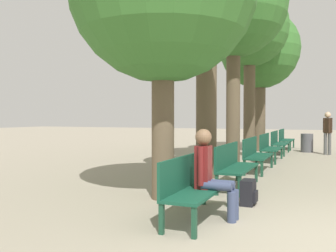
% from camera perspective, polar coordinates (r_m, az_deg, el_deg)
% --- Properties ---
extents(bench_row_0, '(0.52, 1.84, 0.91)m').
position_cam_1_polar(bench_row_0, '(5.52, 3.82, -8.69)').
color(bench_row_0, '#144733').
rests_on(bench_row_0, ground_plane).
extents(bench_row_1, '(0.52, 1.84, 0.91)m').
position_cam_1_polar(bench_row_1, '(7.93, 9.92, -5.61)').
color(bench_row_1, '#144733').
rests_on(bench_row_1, ground_plane).
extents(bench_row_2, '(0.52, 1.84, 0.91)m').
position_cam_1_polar(bench_row_2, '(10.40, 13.12, -3.96)').
color(bench_row_2, '#144733').
rests_on(bench_row_2, ground_plane).
extents(bench_row_3, '(0.52, 1.84, 0.91)m').
position_cam_1_polar(bench_row_3, '(12.90, 15.08, -2.93)').
color(bench_row_3, '#144733').
rests_on(bench_row_3, ground_plane).
extents(bench_row_4, '(0.52, 1.84, 0.91)m').
position_cam_1_polar(bench_row_4, '(15.41, 16.40, -2.24)').
color(bench_row_4, '#144733').
rests_on(bench_row_4, ground_plane).
extents(bench_row_5, '(0.52, 1.84, 0.91)m').
position_cam_1_polar(bench_row_5, '(17.93, 17.35, -1.74)').
color(bench_row_5, '#144733').
rests_on(bench_row_5, ground_plane).
extents(tree_row_1, '(2.37, 2.37, 5.52)m').
position_cam_1_polar(tree_row_1, '(9.55, 5.90, 17.80)').
color(tree_row_1, brown).
rests_on(tree_row_1, ground_plane).
extents(tree_row_2, '(3.34, 3.34, 6.67)m').
position_cam_1_polar(tree_row_2, '(12.37, 9.96, 17.66)').
color(tree_row_2, brown).
rests_on(tree_row_2, ground_plane).
extents(tree_row_3, '(2.90, 2.90, 6.27)m').
position_cam_1_polar(tree_row_3, '(14.81, 12.35, 14.10)').
color(tree_row_3, brown).
rests_on(tree_row_3, ground_plane).
extents(tree_row_4, '(3.40, 3.40, 6.10)m').
position_cam_1_polar(tree_row_4, '(16.94, 13.81, 11.10)').
color(tree_row_4, brown).
rests_on(tree_row_4, ground_plane).
extents(person_seated, '(0.63, 0.35, 1.30)m').
position_cam_1_polar(person_seated, '(5.49, 6.57, -6.90)').
color(person_seated, '#384260').
rests_on(person_seated, ground_plane).
extents(backpack, '(0.25, 0.37, 0.42)m').
position_cam_1_polar(backpack, '(6.51, 12.17, -9.89)').
color(backpack, black).
rests_on(backpack, ground_plane).
extents(pedestrian_mid, '(0.34, 0.29, 1.67)m').
position_cam_1_polar(pedestrian_mid, '(15.76, 23.14, -0.60)').
color(pedestrian_mid, '#4C4C4C').
rests_on(pedestrian_mid, ground_plane).
extents(trash_bin, '(0.49, 0.49, 0.77)m').
position_cam_1_polar(trash_bin, '(16.64, 20.41, -2.43)').
color(trash_bin, '#4C4C51').
rests_on(trash_bin, ground_plane).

